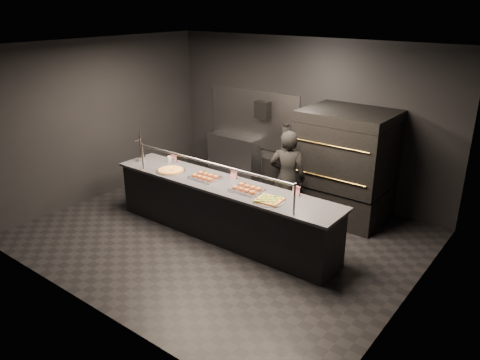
{
  "coord_description": "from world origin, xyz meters",
  "views": [
    {
      "loc": [
        4.41,
        -5.27,
        3.62
      ],
      "look_at": [
        0.2,
        0.2,
        0.96
      ],
      "focal_mm": 35.0,
      "sensor_mm": 36.0,
      "label": 1
    }
  ],
  "objects_px": {
    "service_counter": "(223,209)",
    "worker": "(287,178)",
    "beer_tap": "(141,152)",
    "towel_dispenser": "(263,110)",
    "slider_tray_b": "(247,189)",
    "fire_extinguisher": "(285,138)",
    "prep_shelf": "(234,156)",
    "trash_bin": "(272,173)",
    "slider_tray_a": "(205,177)",
    "round_pizza": "(171,170)",
    "pizza_oven": "(345,164)",
    "square_pizza": "(269,200)"
  },
  "relations": [
    {
      "from": "fire_extinguisher",
      "to": "trash_bin",
      "type": "relative_size",
      "value": 0.7
    },
    {
      "from": "service_counter",
      "to": "beer_tap",
      "type": "xyz_separation_m",
      "value": [
        -1.84,
        -0.04,
        0.62
      ]
    },
    {
      "from": "towel_dispenser",
      "to": "fire_extinguisher",
      "type": "bearing_deg",
      "value": 1.04
    },
    {
      "from": "fire_extinguisher",
      "to": "worker",
      "type": "relative_size",
      "value": 0.3
    },
    {
      "from": "service_counter",
      "to": "worker",
      "type": "height_order",
      "value": "worker"
    },
    {
      "from": "pizza_oven",
      "to": "round_pizza",
      "type": "xyz_separation_m",
      "value": [
        -2.24,
        -2.01,
        -0.03
      ]
    },
    {
      "from": "pizza_oven",
      "to": "worker",
      "type": "distance_m",
      "value": 1.1
    },
    {
      "from": "slider_tray_a",
      "to": "slider_tray_b",
      "type": "xyz_separation_m",
      "value": [
        0.85,
        -0.01,
        -0.0
      ]
    },
    {
      "from": "service_counter",
      "to": "towel_dispenser",
      "type": "xyz_separation_m",
      "value": [
        -0.9,
        2.39,
        1.09
      ]
    },
    {
      "from": "service_counter",
      "to": "beer_tap",
      "type": "distance_m",
      "value": 1.94
    },
    {
      "from": "prep_shelf",
      "to": "round_pizza",
      "type": "xyz_separation_m",
      "value": [
        0.56,
        -2.43,
        0.49
      ]
    },
    {
      "from": "pizza_oven",
      "to": "beer_tap",
      "type": "height_order",
      "value": "pizza_oven"
    },
    {
      "from": "fire_extinguisher",
      "to": "slider_tray_a",
      "type": "xyz_separation_m",
      "value": [
        0.0,
        -2.41,
        -0.11
      ]
    },
    {
      "from": "prep_shelf",
      "to": "square_pizza",
      "type": "distance_m",
      "value": 3.61
    },
    {
      "from": "fire_extinguisher",
      "to": "beer_tap",
      "type": "distance_m",
      "value": 2.86
    },
    {
      "from": "towel_dispenser",
      "to": "beer_tap",
      "type": "bearing_deg",
      "value": -111.14
    },
    {
      "from": "prep_shelf",
      "to": "towel_dispenser",
      "type": "height_order",
      "value": "towel_dispenser"
    },
    {
      "from": "prep_shelf",
      "to": "slider_tray_a",
      "type": "height_order",
      "value": "slider_tray_a"
    },
    {
      "from": "service_counter",
      "to": "fire_extinguisher",
      "type": "distance_m",
      "value": 2.5
    },
    {
      "from": "pizza_oven",
      "to": "slider_tray_b",
      "type": "distance_m",
      "value": 2.04
    },
    {
      "from": "service_counter",
      "to": "round_pizza",
      "type": "xyz_separation_m",
      "value": [
        -1.04,
        -0.1,
        0.47
      ]
    },
    {
      "from": "towel_dispenser",
      "to": "round_pizza",
      "type": "bearing_deg",
      "value": -93.22
    },
    {
      "from": "slider_tray_a",
      "to": "beer_tap",
      "type": "bearing_deg",
      "value": -178.8
    },
    {
      "from": "slider_tray_a",
      "to": "worker",
      "type": "relative_size",
      "value": 0.31
    },
    {
      "from": "service_counter",
      "to": "square_pizza",
      "type": "distance_m",
      "value": 1.11
    },
    {
      "from": "beer_tap",
      "to": "fire_extinguisher",
      "type": "bearing_deg",
      "value": 58.6
    },
    {
      "from": "worker",
      "to": "slider_tray_b",
      "type": "bearing_deg",
      "value": 63.82
    },
    {
      "from": "slider_tray_b",
      "to": "trash_bin",
      "type": "bearing_deg",
      "value": 114.0
    },
    {
      "from": "towel_dispenser",
      "to": "beer_tap",
      "type": "distance_m",
      "value": 2.65
    },
    {
      "from": "towel_dispenser",
      "to": "square_pizza",
      "type": "bearing_deg",
      "value": -53.19
    },
    {
      "from": "beer_tap",
      "to": "worker",
      "type": "xyz_separation_m",
      "value": [
        2.42,
        1.05,
        -0.25
      ]
    },
    {
      "from": "towel_dispenser",
      "to": "slider_tray_b",
      "type": "relative_size",
      "value": 0.67
    },
    {
      "from": "prep_shelf",
      "to": "square_pizza",
      "type": "height_order",
      "value": "square_pizza"
    },
    {
      "from": "pizza_oven",
      "to": "slider_tray_a",
      "type": "height_order",
      "value": "pizza_oven"
    },
    {
      "from": "beer_tap",
      "to": "square_pizza",
      "type": "distance_m",
      "value": 2.84
    },
    {
      "from": "service_counter",
      "to": "towel_dispenser",
      "type": "height_order",
      "value": "towel_dispenser"
    },
    {
      "from": "round_pizza",
      "to": "square_pizza",
      "type": "distance_m",
      "value": 2.04
    },
    {
      "from": "service_counter",
      "to": "trash_bin",
      "type": "height_order",
      "value": "service_counter"
    },
    {
      "from": "prep_shelf",
      "to": "slider_tray_a",
      "type": "xyz_separation_m",
      "value": [
        1.25,
        -2.33,
        0.5
      ]
    },
    {
      "from": "slider_tray_b",
      "to": "prep_shelf",
      "type": "bearing_deg",
      "value": 131.92
    },
    {
      "from": "slider_tray_b",
      "to": "pizza_oven",
      "type": "bearing_deg",
      "value": 69.94
    },
    {
      "from": "square_pizza",
      "to": "service_counter",
      "type": "bearing_deg",
      "value": 171.76
    },
    {
      "from": "pizza_oven",
      "to": "round_pizza",
      "type": "relative_size",
      "value": 3.82
    },
    {
      "from": "trash_bin",
      "to": "worker",
      "type": "height_order",
      "value": "worker"
    },
    {
      "from": "prep_shelf",
      "to": "trash_bin",
      "type": "bearing_deg",
      "value": -9.49
    },
    {
      "from": "beer_tap",
      "to": "slider_tray_a",
      "type": "xyz_separation_m",
      "value": [
        1.49,
        0.03,
        -0.13
      ]
    },
    {
      "from": "fire_extinguisher",
      "to": "beer_tap",
      "type": "height_order",
      "value": "beer_tap"
    },
    {
      "from": "towel_dispenser",
      "to": "beer_tap",
      "type": "height_order",
      "value": "towel_dispenser"
    },
    {
      "from": "trash_bin",
      "to": "slider_tray_a",
      "type": "bearing_deg",
      "value": -87.15
    },
    {
      "from": "towel_dispenser",
      "to": "slider_tray_a",
      "type": "bearing_deg",
      "value": -77.08
    }
  ]
}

